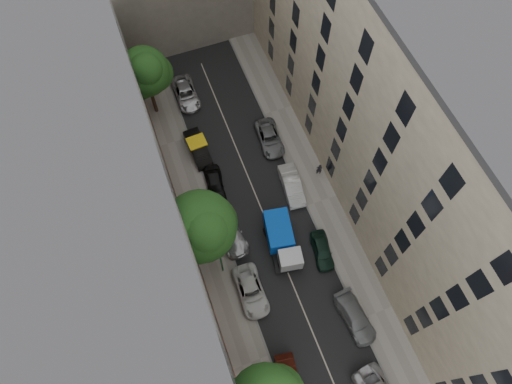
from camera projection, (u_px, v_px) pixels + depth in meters
name	position (u px, v px, depth m)	size (l,w,h in m)	color
ground	(266.00, 220.00, 41.57)	(120.00, 120.00, 0.00)	#4C4C49
road_surface	(266.00, 220.00, 41.56)	(8.00, 44.00, 0.02)	black
sidewalk_left	(209.00, 240.00, 40.65)	(3.00, 44.00, 0.15)	gray
sidewalk_right	(321.00, 201.00, 42.35)	(3.00, 44.00, 0.15)	gray
building_left	(118.00, 215.00, 30.90)	(8.00, 44.00, 20.00)	#4E4B49
building_right	(405.00, 122.00, 34.32)	(8.00, 44.00, 20.00)	#C4B498
tarp_truck	(282.00, 239.00, 39.33)	(2.89, 5.51, 2.41)	black
car_left_1	(289.00, 382.00, 34.87)	(1.46, 4.19, 1.38)	#4A170E
car_left_2	(251.00, 291.00, 38.01)	(2.19, 4.74, 1.32)	silver
car_left_3	(229.00, 232.00, 40.27)	(2.06, 5.07, 1.47)	#B4B4B9
car_left_4	(215.00, 184.00, 42.43)	(1.62, 4.03, 1.37)	black
car_left_5	(198.00, 148.00, 44.12)	(1.56, 4.47, 1.47)	black
car_left_6	(186.00, 93.00, 47.17)	(2.21, 4.79, 1.33)	silver
car_right_1	(355.00, 318.00, 37.03)	(1.89, 4.66, 1.35)	gray
car_right_2	(322.00, 250.00, 39.62)	(1.51, 3.76, 1.28)	black
car_right_3	(292.00, 185.00, 42.33)	(1.56, 4.48, 1.47)	silver
car_right_4	(269.00, 138.00, 44.76)	(2.13, 4.61, 1.28)	slate
tree_mid	(202.00, 228.00, 35.04)	(5.95, 5.77, 8.69)	#382619
tree_far	(146.00, 73.00, 41.68)	(4.99, 4.68, 8.46)	#382619
lamp_post	(220.00, 256.00, 36.00)	(0.36, 0.36, 5.99)	#1C622E
pedestrian	(319.00, 169.00, 42.89)	(0.56, 0.37, 1.54)	black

